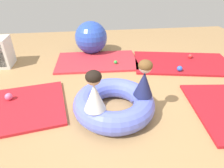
# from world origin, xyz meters

# --- Properties ---
(ground_plane) EXTENTS (8.00, 8.00, 0.00)m
(ground_plane) POSITION_xyz_m (0.00, 0.00, 0.00)
(ground_plane) COLOR tan
(gym_mat_near_right) EXTENTS (1.66, 1.06, 0.04)m
(gym_mat_near_right) POSITION_xyz_m (-0.25, 1.61, 0.02)
(gym_mat_near_right) COLOR red
(gym_mat_near_right) RESTS_ON ground
(gym_mat_far_left) EXTENTS (1.57, 1.29, 0.04)m
(gym_mat_far_left) POSITION_xyz_m (-1.51, 0.17, 0.02)
(gym_mat_far_left) COLOR red
(gym_mat_far_left) RESTS_ON ground
(gym_mat_far_right) EXTENTS (2.07, 1.42, 0.04)m
(gym_mat_far_right) POSITION_xyz_m (1.47, 1.29, 0.02)
(gym_mat_far_right) COLOR #B21923
(gym_mat_far_right) RESTS_ON ground
(inflatable_cushion) EXTENTS (1.07, 1.07, 0.29)m
(inflatable_cushion) POSITION_xyz_m (-0.12, -0.05, 0.14)
(inflatable_cushion) COLOR #6070E5
(inflatable_cushion) RESTS_ON ground
(child_in_white) EXTENTS (0.34, 0.34, 0.48)m
(child_in_white) POSITION_xyz_m (-0.38, -0.32, 0.52)
(child_in_white) COLOR white
(child_in_white) RESTS_ON inflatable_cushion
(child_in_navy) EXTENTS (0.35, 0.35, 0.48)m
(child_in_navy) POSITION_xyz_m (0.24, -0.11, 0.52)
(child_in_navy) COLOR navy
(child_in_navy) RESTS_ON inflatable_cushion
(play_ball_blue) EXTENTS (0.10, 0.10, 0.10)m
(play_ball_blue) POSITION_xyz_m (1.23, 0.92, 0.09)
(play_ball_blue) COLOR blue
(play_ball_blue) RESTS_ON gym_mat_far_right
(play_ball_pink) EXTENTS (0.10, 0.10, 0.10)m
(play_ball_pink) POSITION_xyz_m (-1.59, 0.37, 0.09)
(play_ball_pink) COLOR pink
(play_ball_pink) RESTS_ON gym_mat_far_left
(play_ball_red) EXTENTS (0.09, 0.09, 0.09)m
(play_ball_red) POSITION_xyz_m (1.71, 1.47, 0.09)
(play_ball_red) COLOR red
(play_ball_red) RESTS_ON gym_mat_far_right
(play_ball_green) EXTENTS (0.07, 0.07, 0.07)m
(play_ball_green) POSITION_xyz_m (0.11, 1.39, 0.07)
(play_ball_green) COLOR green
(play_ball_green) RESTS_ON gym_mat_near_right
(exercise_ball_large) EXTENTS (0.71, 0.71, 0.71)m
(exercise_ball_large) POSITION_xyz_m (-0.33, 2.15, 0.35)
(exercise_ball_large) COLOR blue
(exercise_ball_large) RESTS_ON ground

